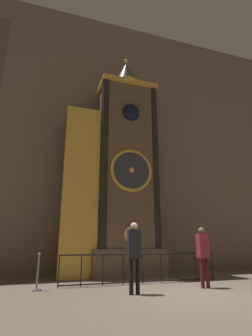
% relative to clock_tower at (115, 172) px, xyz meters
% --- Properties ---
extents(ground_plane, '(28.00, 28.00, 0.00)m').
position_rel_clock_tower_xyz_m(ground_plane, '(0.88, -4.31, -4.31)').
color(ground_plane, brown).
extents(cathedral_back_wall, '(24.00, 0.32, 13.58)m').
position_rel_clock_tower_xyz_m(cathedral_back_wall, '(0.79, 1.45, 2.48)').
color(cathedral_back_wall, '#7A6656').
rests_on(cathedral_back_wall, ground_plane).
extents(clock_tower, '(4.33, 1.84, 10.30)m').
position_rel_clock_tower_xyz_m(clock_tower, '(0.00, 0.00, 0.00)').
color(clock_tower, brown).
rests_on(clock_tower, ground_plane).
extents(railing_fence, '(5.48, 0.05, 0.95)m').
position_rel_clock_tower_xyz_m(railing_fence, '(0.38, -2.13, -3.77)').
color(railing_fence, black).
rests_on(railing_fence, ground_plane).
extents(visitor_near, '(0.36, 0.25, 1.84)m').
position_rel_clock_tower_xyz_m(visitor_near, '(-0.50, -3.78, -3.20)').
color(visitor_near, black).
rests_on(visitor_near, ground_plane).
extents(visitor_far, '(0.35, 0.24, 1.76)m').
position_rel_clock_tower_xyz_m(visitor_far, '(1.85, -3.50, -3.24)').
color(visitor_far, '#461518').
rests_on(visitor_far, ground_plane).
extents(stanchion_post, '(0.28, 0.28, 1.02)m').
position_rel_clock_tower_xyz_m(stanchion_post, '(-2.94, -2.40, -3.98)').
color(stanchion_post, gray).
rests_on(stanchion_post, ground_plane).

